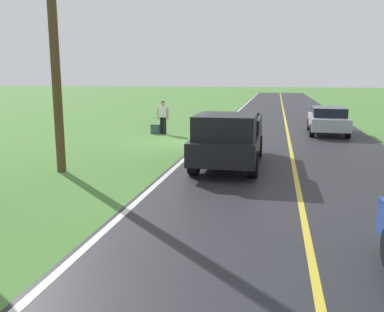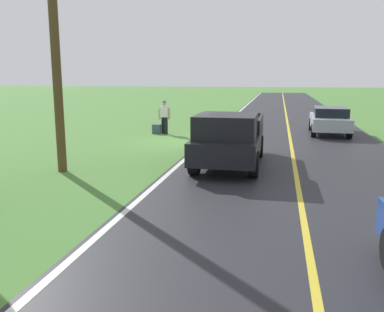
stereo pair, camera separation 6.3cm
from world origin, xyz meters
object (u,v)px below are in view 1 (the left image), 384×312
at_px(suitcase_carried, 155,129).
at_px(pickup_truck_passing, 229,138).
at_px(sedan_near_oncoming, 328,120).
at_px(hitchhiker_walking, 163,115).
at_px(utility_pole_roadside, 53,29).

bearing_deg(suitcase_carried, pickup_truck_passing, 32.10).
bearing_deg(pickup_truck_passing, sedan_near_oncoming, -115.17).
relative_size(hitchhiker_walking, pickup_truck_passing, 0.32).
xyz_separation_m(hitchhiker_walking, utility_pole_roadside, (0.85, 9.10, 3.39)).
bearing_deg(pickup_truck_passing, utility_pole_roadside, 20.05).
distance_m(sedan_near_oncoming, utility_pole_roadside, 14.73).
relative_size(sedan_near_oncoming, utility_pole_roadside, 0.51).
distance_m(pickup_truck_passing, sedan_near_oncoming, 9.90).
bearing_deg(sedan_near_oncoming, utility_pole_roadside, 49.27).
height_order(pickup_truck_passing, utility_pole_roadside, utility_pole_roadside).
bearing_deg(utility_pole_roadside, hitchhiker_walking, -95.35).
bearing_deg(hitchhiker_walking, utility_pole_roadside, 84.65).
bearing_deg(sedan_near_oncoming, suitcase_carried, 11.50).
bearing_deg(utility_pole_roadside, sedan_near_oncoming, -130.73).
xyz_separation_m(suitcase_carried, utility_pole_roadside, (0.43, 9.01, 4.12)).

